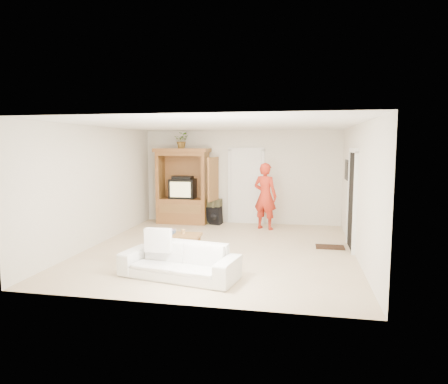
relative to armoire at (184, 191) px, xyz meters
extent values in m
plane|color=tan|center=(1.58, -2.66, -0.91)|extent=(6.00, 6.00, 0.00)
plane|color=white|center=(1.58, -2.66, 1.69)|extent=(6.00, 6.00, 0.00)
plane|color=silver|center=(1.58, 0.34, 0.39)|extent=(5.50, 0.00, 5.50)
plane|color=silver|center=(1.58, -5.66, 0.39)|extent=(5.50, 0.00, 5.50)
plane|color=silver|center=(-1.17, -2.66, 0.39)|extent=(0.00, 6.00, 6.00)
plane|color=silver|center=(4.33, -2.66, 0.39)|extent=(0.00, 6.00, 6.00)
cube|color=brown|center=(-0.02, -0.01, -0.56)|extent=(1.40, 0.60, 0.70)
cube|color=brown|center=(-0.67, -0.01, 0.39)|extent=(0.10, 0.60, 1.20)
cube|color=brown|center=(0.63, -0.01, 0.39)|extent=(0.10, 0.60, 1.20)
cube|color=brown|center=(-0.02, 0.26, 0.39)|extent=(1.40, 0.06, 1.20)
cube|color=brown|center=(-0.02, -0.01, 1.04)|extent=(1.40, 0.60, 0.10)
cube|color=brown|center=(-0.02, -0.01, 1.14)|extent=(1.52, 0.68, 0.10)
cube|color=brown|center=(0.96, -0.48, 0.39)|extent=(0.16, 0.67, 1.15)
cube|color=black|center=(-0.02, 0.02, 0.07)|extent=(0.70, 0.52, 0.55)
cube|color=tan|center=(-0.02, -0.25, 0.07)|extent=(0.58, 0.02, 0.42)
cube|color=black|center=(-0.02, -0.01, 0.38)|extent=(0.55, 0.35, 0.08)
cube|color=olive|center=(-0.02, -0.30, -0.46)|extent=(1.19, 0.03, 0.25)
cube|color=white|center=(1.73, 0.31, 0.11)|extent=(0.85, 0.05, 2.04)
cube|color=black|center=(4.30, -2.06, 0.11)|extent=(0.05, 0.90, 2.04)
cube|color=black|center=(4.31, -0.76, 0.69)|extent=(0.03, 0.60, 0.48)
cube|color=#382316|center=(3.88, -2.06, -0.90)|extent=(0.60, 0.40, 0.02)
imported|color=#4C7238|center=(-0.02, -0.03, 1.41)|extent=(0.41, 0.36, 0.44)
imported|color=red|center=(2.32, -0.41, -0.04)|extent=(0.74, 0.62, 1.74)
imported|color=white|center=(1.28, -4.56, -0.62)|extent=(2.06, 1.11, 0.57)
cube|color=olive|center=(0.74, -3.02, -0.57)|extent=(1.00, 0.56, 0.05)
cube|color=olive|center=(0.31, -3.24, -0.75)|extent=(0.05, 0.05, 0.31)
cube|color=olive|center=(0.30, -2.82, -0.75)|extent=(0.05, 0.05, 0.31)
cube|color=olive|center=(1.17, -3.22, -0.75)|extent=(0.05, 0.05, 0.31)
cube|color=olive|center=(1.16, -2.81, -0.75)|extent=(0.05, 0.05, 0.31)
cube|color=#D94853|center=(0.49, -3.02, -0.50)|extent=(0.40, 0.31, 0.08)
cylinder|color=tan|center=(0.87, -2.98, -0.49)|extent=(0.08, 0.08, 0.10)
camera|label=1|loc=(3.22, -10.72, 1.27)|focal=32.00mm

